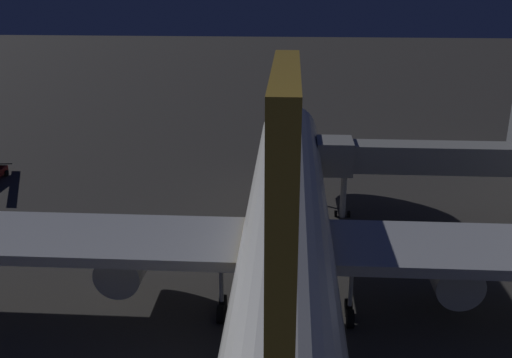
{
  "coord_description": "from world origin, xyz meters",
  "views": [
    {
      "loc": [
        -0.1,
        44.05,
        21.75
      ],
      "look_at": [
        3.0,
        -6.08,
        3.5
      ],
      "focal_mm": 40.45,
      "sensor_mm": 36.0,
      "label": 1
    }
  ],
  "objects_px": {
    "traffic_cone_nose_port": "(309,177)",
    "traffic_cone_nose_starboard": "(269,176)",
    "airliner_at_gate": "(286,243)",
    "jet_bridge": "(412,158)"
  },
  "relations": [
    {
      "from": "traffic_cone_nose_port",
      "to": "traffic_cone_nose_starboard",
      "type": "height_order",
      "value": "same"
    },
    {
      "from": "jet_bridge",
      "to": "traffic_cone_nose_starboard",
      "type": "bearing_deg",
      "value": -37.7
    },
    {
      "from": "jet_bridge",
      "to": "traffic_cone_nose_starboard",
      "type": "relative_size",
      "value": 36.9
    },
    {
      "from": "airliner_at_gate",
      "to": "traffic_cone_nose_port",
      "type": "relative_size",
      "value": 106.0
    },
    {
      "from": "traffic_cone_nose_port",
      "to": "airliner_at_gate",
      "type": "bearing_deg",
      "value": 85.48
    },
    {
      "from": "traffic_cone_nose_port",
      "to": "jet_bridge",
      "type": "bearing_deg",
      "value": 130.78
    },
    {
      "from": "traffic_cone_nose_starboard",
      "to": "jet_bridge",
      "type": "bearing_deg",
      "value": 142.3
    },
    {
      "from": "traffic_cone_nose_port",
      "to": "traffic_cone_nose_starboard",
      "type": "relative_size",
      "value": 1.0
    },
    {
      "from": "airliner_at_gate",
      "to": "traffic_cone_nose_port",
      "type": "bearing_deg",
      "value": -94.52
    },
    {
      "from": "jet_bridge",
      "to": "traffic_cone_nose_port",
      "type": "height_order",
      "value": "jet_bridge"
    }
  ]
}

